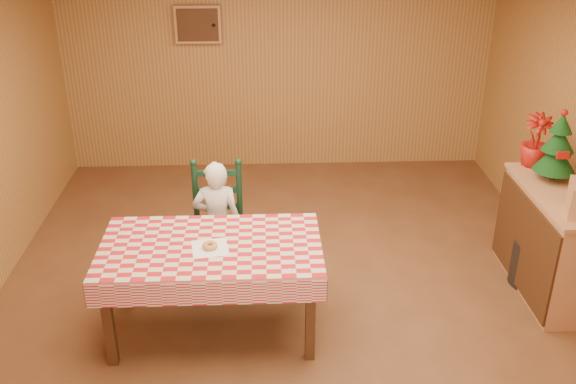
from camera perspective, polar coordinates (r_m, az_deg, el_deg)
The scene contains 11 objects.
ground at distance 5.45m, azimuth 0.09°, elevation -9.95°, with size 6.00×6.00×0.00m, color brown.
cabin_walls at distance 5.14m, azimuth -0.19°, elevation 10.45°, with size 5.10×6.05×2.65m.
dining_table at distance 4.84m, azimuth -6.85°, elevation -5.52°, with size 1.66×0.96×0.77m.
ladder_chair at distance 5.61m, azimuth -6.23°, elevation -2.96°, with size 0.44×0.40×1.08m.
seated_child at distance 5.53m, azimuth -6.29°, elevation -2.70°, with size 0.41×0.27×1.12m, color silver.
napkin at distance 4.75m, azimuth -6.95°, elevation -4.97°, with size 0.26×0.26×0.00m, color white.
donut at distance 4.74m, azimuth -6.96°, elevation -4.75°, with size 0.11×0.11×0.04m, color #CA8148.
shelf_unit at distance 5.84m, azimuth 22.47°, elevation -4.10°, with size 0.54×1.24×0.93m.
christmas_tree at distance 5.75m, azimuth 22.83°, elevation 3.61°, with size 0.34×0.34×0.62m.
flower_arrangement at distance 6.00m, azimuth 21.20°, elevation 4.29°, with size 0.26×0.26×0.47m, color #A2170F.
storage_bin at distance 6.01m, azimuth 21.11°, elevation -5.91°, with size 0.41×0.41×0.41m, color black.
Camera 1 is at (-0.20, -4.42, 3.18)m, focal length 40.00 mm.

